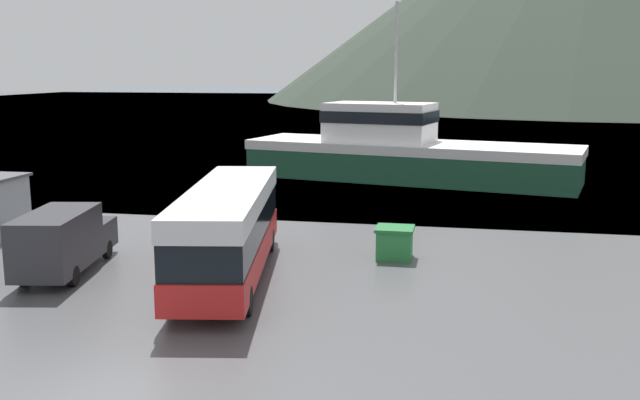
{
  "coord_description": "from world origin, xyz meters",
  "views": [
    {
      "loc": [
        7.69,
        -13.66,
        7.23
      ],
      "look_at": [
        2.15,
        14.26,
        2.0
      ],
      "focal_mm": 40.0,
      "sensor_mm": 36.0,
      "label": 1
    }
  ],
  "objects_px": {
    "delivery_van": "(63,240)",
    "storage_bin": "(395,242)",
    "fishing_boat": "(404,151)",
    "tour_bus": "(228,228)"
  },
  "relations": [
    {
      "from": "delivery_van",
      "to": "storage_bin",
      "type": "xyz_separation_m",
      "value": [
        11.44,
        4.37,
        -0.61
      ]
    },
    {
      "from": "delivery_van",
      "to": "fishing_boat",
      "type": "relative_size",
      "value": 0.27
    },
    {
      "from": "delivery_van",
      "to": "storage_bin",
      "type": "distance_m",
      "value": 12.26
    },
    {
      "from": "delivery_van",
      "to": "fishing_boat",
      "type": "height_order",
      "value": "fishing_boat"
    },
    {
      "from": "tour_bus",
      "to": "delivery_van",
      "type": "xyz_separation_m",
      "value": [
        -5.99,
        -0.58,
        -0.58
      ]
    },
    {
      "from": "delivery_van",
      "to": "storage_bin",
      "type": "bearing_deg",
      "value": 10.85
    },
    {
      "from": "fishing_boat",
      "to": "storage_bin",
      "type": "xyz_separation_m",
      "value": [
        1.27,
        -20.32,
        -1.28
      ]
    },
    {
      "from": "tour_bus",
      "to": "storage_bin",
      "type": "xyz_separation_m",
      "value": [
        5.45,
        3.79,
        -1.19
      ]
    },
    {
      "from": "fishing_boat",
      "to": "tour_bus",
      "type": "bearing_deg",
      "value": 2.63
    },
    {
      "from": "tour_bus",
      "to": "delivery_van",
      "type": "bearing_deg",
      "value": 175.59
    }
  ]
}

